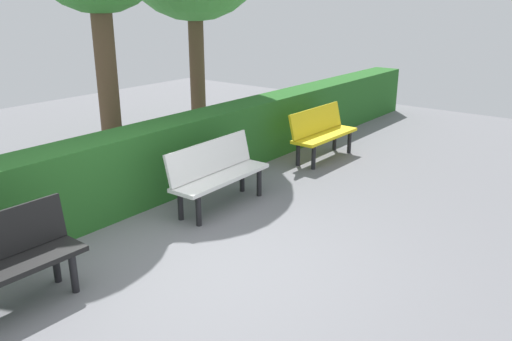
# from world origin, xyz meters

# --- Properties ---
(ground_plane) EXTENTS (18.58, 18.58, 0.00)m
(ground_plane) POSITION_xyz_m (0.00, 0.00, 0.00)
(ground_plane) COLOR slate
(bench_yellow) EXTENTS (1.47, 0.50, 0.86)m
(bench_yellow) POSITION_xyz_m (-4.03, -0.91, 0.48)
(bench_yellow) COLOR yellow
(bench_yellow) RESTS_ON ground_plane
(bench_white) EXTENTS (1.54, 0.50, 0.86)m
(bench_white) POSITION_xyz_m (-1.37, -0.89, 0.48)
(bench_white) COLOR white
(bench_white) RESTS_ON ground_plane
(hedge_row) EXTENTS (14.58, 0.59, 1.00)m
(hedge_row) POSITION_xyz_m (-1.26, -1.80, 0.50)
(hedge_row) COLOR #266023
(hedge_row) RESTS_ON ground_plane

